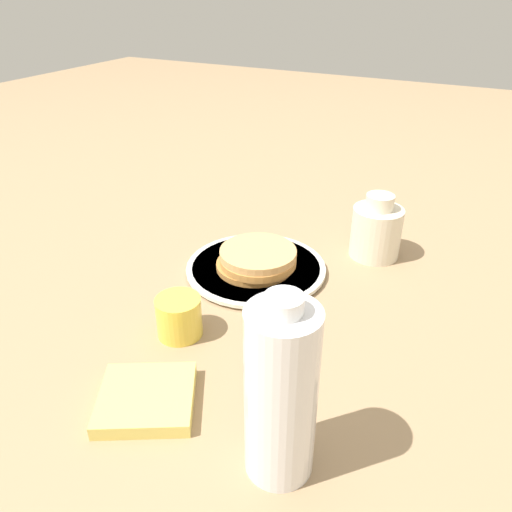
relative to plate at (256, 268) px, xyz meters
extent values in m
plane|color=#9E7F5B|center=(0.01, -0.03, -0.01)|extent=(4.00, 4.00, 0.00)
cylinder|color=silver|center=(0.00, 0.00, 0.00)|extent=(0.24, 0.24, 0.01)
cylinder|color=silver|center=(0.00, 0.00, 0.00)|extent=(0.26, 0.26, 0.01)
cylinder|color=#B77B3B|center=(-0.01, 0.00, 0.01)|extent=(0.14, 0.14, 0.01)
cylinder|color=#CF8D45|center=(-0.01, -0.01, 0.02)|extent=(0.14, 0.14, 0.01)
cylinder|color=#E2A866|center=(-0.01, -0.01, 0.04)|extent=(0.14, 0.14, 0.01)
cylinder|color=yellow|center=(-0.22, 0.02, 0.03)|extent=(0.07, 0.07, 0.06)
cylinder|color=beige|center=(0.16, -0.18, 0.04)|extent=(0.10, 0.10, 0.10)
cylinder|color=beige|center=(0.16, -0.18, 0.11)|extent=(0.05, 0.05, 0.03)
cylinder|color=white|center=(-0.36, -0.22, 0.10)|extent=(0.08, 0.08, 0.21)
cylinder|color=white|center=(-0.36, -0.22, 0.21)|extent=(0.04, 0.04, 0.02)
cube|color=#E5D166|center=(-0.36, -0.02, 0.00)|extent=(0.16, 0.16, 0.02)
camera|label=1|loc=(-0.71, -0.36, 0.48)|focal=35.00mm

